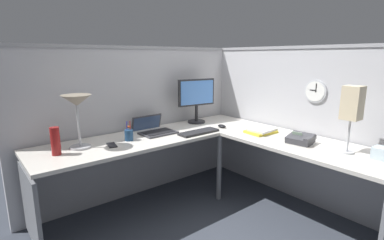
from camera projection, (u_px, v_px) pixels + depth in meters
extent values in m
plane|color=#383D47|center=(218.00, 209.00, 2.86)|extent=(6.80, 6.80, 0.00)
cube|color=#B2B2B7|center=(139.00, 123.00, 3.13)|extent=(2.57, 0.10, 1.55)
cube|color=#939399|center=(136.00, 48.00, 2.95)|extent=(2.57, 0.12, 0.03)
cube|color=#B2B2B7|center=(297.00, 125.00, 3.02)|extent=(0.10, 2.37, 1.55)
cube|color=#939399|center=(304.00, 47.00, 2.85)|extent=(0.12, 2.37, 0.03)
cube|color=beige|center=(158.00, 136.00, 2.83)|extent=(2.35, 0.66, 0.03)
cube|color=beige|center=(307.00, 145.00, 2.53)|extent=(0.66, 1.49, 0.03)
cylinder|color=slate|center=(219.00, 167.00, 3.00)|extent=(0.05, 0.05, 0.70)
cube|color=slate|center=(31.00, 208.00, 2.20)|extent=(0.03, 0.58, 0.60)
cylinder|color=#232326|center=(196.00, 122.00, 3.34)|extent=(0.20, 0.20, 0.02)
cylinder|color=#232326|center=(196.00, 113.00, 3.31)|extent=(0.04, 0.04, 0.20)
cube|color=#232326|center=(196.00, 92.00, 3.26)|extent=(0.46, 0.09, 0.30)
cube|color=#4C84D8|center=(197.00, 92.00, 3.25)|extent=(0.42, 0.06, 0.26)
cube|color=#38383D|center=(158.00, 133.00, 2.86)|extent=(0.34, 0.24, 0.02)
cube|color=black|center=(158.00, 132.00, 2.86)|extent=(0.29, 0.18, 0.00)
cube|color=#38383D|center=(146.00, 125.00, 3.02)|extent=(0.34, 0.07, 0.22)
cube|color=#384C72|center=(147.00, 125.00, 3.01)|extent=(0.31, 0.06, 0.18)
cube|color=#232326|center=(199.00, 132.00, 2.87)|extent=(0.43, 0.14, 0.02)
ellipsoid|color=black|center=(222.00, 126.00, 3.09)|extent=(0.06, 0.10, 0.03)
cylinder|color=#B7BABF|center=(81.00, 147.00, 2.42)|extent=(0.17, 0.17, 0.02)
cylinder|color=#B7BABF|center=(79.00, 125.00, 2.37)|extent=(0.02, 0.02, 0.38)
cone|color=gray|center=(76.00, 100.00, 2.33)|extent=(0.24, 0.24, 0.09)
cylinder|color=navy|center=(129.00, 135.00, 2.62)|extent=(0.08, 0.08, 0.10)
cylinder|color=#1E1EB2|center=(127.00, 128.00, 2.60)|extent=(0.01, 0.02, 0.13)
cylinder|color=#B21E1E|center=(130.00, 128.00, 2.61)|extent=(0.01, 0.01, 0.13)
cylinder|color=#D8591E|center=(128.00, 127.00, 2.61)|extent=(0.03, 0.03, 0.01)
cube|color=black|center=(112.00, 145.00, 2.48)|extent=(0.10, 0.16, 0.01)
cylinder|color=maroon|center=(55.00, 141.00, 2.22)|extent=(0.07, 0.07, 0.22)
cube|color=#38383D|center=(300.00, 139.00, 2.54)|extent=(0.21, 0.22, 0.10)
cube|color=#8CA58C|center=(297.00, 134.00, 2.55)|extent=(0.03, 0.09, 0.04)
cube|color=#38383D|center=(310.00, 139.00, 2.48)|extent=(0.19, 0.06, 0.04)
cube|color=yellow|center=(261.00, 132.00, 2.88)|extent=(0.30, 0.23, 0.02)
cube|color=silver|center=(263.00, 130.00, 2.88)|extent=(0.27, 0.21, 0.02)
cylinder|color=#B7BABF|center=(347.00, 152.00, 2.29)|extent=(0.11, 0.11, 0.01)
cylinder|color=#B7BABF|center=(349.00, 136.00, 2.26)|extent=(0.02, 0.02, 0.27)
cube|color=beige|center=(352.00, 103.00, 2.21)|extent=(0.13, 0.13, 0.26)
cube|color=silver|center=(382.00, 153.00, 2.14)|extent=(0.12, 0.12, 0.09)
cylinder|color=#B7BABF|center=(316.00, 91.00, 2.76)|extent=(0.03, 0.22, 0.22)
cylinder|color=white|center=(315.00, 91.00, 2.75)|extent=(0.00, 0.19, 0.19)
cube|color=black|center=(313.00, 90.00, 2.76)|extent=(0.00, 0.06, 0.01)
cube|color=black|center=(316.00, 88.00, 2.73)|extent=(0.00, 0.01, 0.08)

